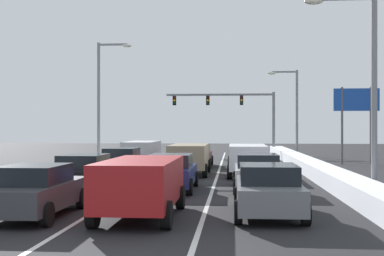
{
  "coord_description": "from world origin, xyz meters",
  "views": [
    {
      "loc": [
        2.56,
        -8.62,
        2.58
      ],
      "look_at": [
        -0.82,
        33.57,
        2.58
      ],
      "focal_mm": 48.19,
      "sensor_mm": 36.0,
      "label": 1
    }
  ],
  "objects_px": {
    "traffic_light_gantry": "(235,107)",
    "sedan_navy_center_lane_second": "(171,172)",
    "street_lamp_right_near": "(364,74)",
    "suv_tan_center_lane_third": "(189,156)",
    "sedan_maroon_center_lane_fourth": "(197,155)",
    "suv_white_right_lane_third": "(248,157)",
    "street_lamp_right_mid": "(292,105)",
    "roadside_sign_right": "(356,108)",
    "sedan_gray_right_lane_nearest": "(268,190)",
    "suv_silver_left_lane_fourth": "(142,151)",
    "sedan_charcoal_left_lane_nearest": "(36,190)",
    "sedan_black_left_lane_second": "(84,173)",
    "sedan_silver_right_lane_second": "(257,172)",
    "street_lamp_left_mid": "(103,91)",
    "sedan_gray_left_lane_third": "(122,162)",
    "sedan_green_right_lane_fourth": "(243,156)",
    "suv_red_center_lane_nearest": "(141,182)"
  },
  "relations": [
    {
      "from": "traffic_light_gantry",
      "to": "sedan_navy_center_lane_second",
      "type": "bearing_deg",
      "value": -95.13
    },
    {
      "from": "sedan_navy_center_lane_second",
      "to": "street_lamp_right_near",
      "type": "relative_size",
      "value": 0.6
    },
    {
      "from": "suv_tan_center_lane_third",
      "to": "sedan_maroon_center_lane_fourth",
      "type": "distance_m",
      "value": 5.99
    },
    {
      "from": "suv_white_right_lane_third",
      "to": "street_lamp_right_mid",
      "type": "xyz_separation_m",
      "value": [
        4.39,
        17.78,
        3.6
      ]
    },
    {
      "from": "sedan_navy_center_lane_second",
      "to": "roadside_sign_right",
      "type": "xyz_separation_m",
      "value": [
        11.29,
        16.25,
        3.25
      ]
    },
    {
      "from": "sedan_gray_right_lane_nearest",
      "to": "suv_white_right_lane_third",
      "type": "relative_size",
      "value": 0.92
    },
    {
      "from": "sedan_navy_center_lane_second",
      "to": "suv_silver_left_lane_fourth",
      "type": "distance_m",
      "value": 13.95
    },
    {
      "from": "sedan_charcoal_left_lane_nearest",
      "to": "street_lamp_right_mid",
      "type": "height_order",
      "value": "street_lamp_right_mid"
    },
    {
      "from": "suv_white_right_lane_third",
      "to": "sedan_black_left_lane_second",
      "type": "distance_m",
      "value": 9.95
    },
    {
      "from": "sedan_charcoal_left_lane_nearest",
      "to": "sedan_black_left_lane_second",
      "type": "height_order",
      "value": "same"
    },
    {
      "from": "sedan_silver_right_lane_second",
      "to": "street_lamp_left_mid",
      "type": "xyz_separation_m",
      "value": [
        -10.84,
        16.83,
        4.59
      ]
    },
    {
      "from": "sedan_maroon_center_lane_fourth",
      "to": "sedan_gray_left_lane_third",
      "type": "height_order",
      "value": "same"
    },
    {
      "from": "sedan_navy_center_lane_second",
      "to": "roadside_sign_right",
      "type": "distance_m",
      "value": 20.05
    },
    {
      "from": "sedan_gray_left_lane_third",
      "to": "sedan_green_right_lane_fourth",
      "type": "bearing_deg",
      "value": 43.67
    },
    {
      "from": "suv_red_center_lane_nearest",
      "to": "sedan_green_right_lane_fourth",
      "type": "bearing_deg",
      "value": 80.22
    },
    {
      "from": "sedan_charcoal_left_lane_nearest",
      "to": "street_lamp_right_mid",
      "type": "bearing_deg",
      "value": 70.58
    },
    {
      "from": "roadside_sign_right",
      "to": "sedan_green_right_lane_fourth",
      "type": "bearing_deg",
      "value": -155.73
    },
    {
      "from": "sedan_silver_right_lane_second",
      "to": "traffic_light_gantry",
      "type": "relative_size",
      "value": 0.41
    },
    {
      "from": "sedan_silver_right_lane_second",
      "to": "suv_white_right_lane_third",
      "type": "distance_m",
      "value": 6.24
    },
    {
      "from": "sedan_gray_left_lane_third",
      "to": "suv_silver_left_lane_fourth",
      "type": "distance_m",
      "value": 7.21
    },
    {
      "from": "sedan_gray_right_lane_nearest",
      "to": "street_lamp_right_near",
      "type": "distance_m",
      "value": 6.78
    },
    {
      "from": "suv_tan_center_lane_third",
      "to": "street_lamp_right_mid",
      "type": "distance_m",
      "value": 19.15
    },
    {
      "from": "sedan_silver_right_lane_second",
      "to": "sedan_maroon_center_lane_fourth",
      "type": "relative_size",
      "value": 1.0
    },
    {
      "from": "sedan_navy_center_lane_second",
      "to": "sedan_gray_left_lane_third",
      "type": "relative_size",
      "value": 1.0
    },
    {
      "from": "suv_tan_center_lane_third",
      "to": "sedan_gray_left_lane_third",
      "type": "relative_size",
      "value": 1.09
    },
    {
      "from": "sedan_charcoal_left_lane_nearest",
      "to": "sedan_silver_right_lane_second",
      "type": "bearing_deg",
      "value": 45.76
    },
    {
      "from": "sedan_navy_center_lane_second",
      "to": "street_lamp_left_mid",
      "type": "xyz_separation_m",
      "value": [
        -7.29,
        17.17,
        4.59
      ]
    },
    {
      "from": "suv_white_right_lane_third",
      "to": "sedan_charcoal_left_lane_nearest",
      "type": "xyz_separation_m",
      "value": [
        -6.5,
        -13.14,
        -0.25
      ]
    },
    {
      "from": "street_lamp_right_near",
      "to": "traffic_light_gantry",
      "type": "bearing_deg",
      "value": 98.04
    },
    {
      "from": "suv_red_center_lane_nearest",
      "to": "suv_silver_left_lane_fourth",
      "type": "xyz_separation_m",
      "value": [
        -3.56,
        19.96,
        0.0
      ]
    },
    {
      "from": "roadside_sign_right",
      "to": "suv_tan_center_lane_third",
      "type": "bearing_deg",
      "value": -140.75
    },
    {
      "from": "suv_tan_center_lane_third",
      "to": "roadside_sign_right",
      "type": "xyz_separation_m",
      "value": [
        11.15,
        9.11,
        3.0
      ]
    },
    {
      "from": "sedan_gray_left_lane_third",
      "to": "suv_tan_center_lane_third",
      "type": "bearing_deg",
      "value": 13.69
    },
    {
      "from": "suv_red_center_lane_nearest",
      "to": "sedan_black_left_lane_second",
      "type": "height_order",
      "value": "suv_red_center_lane_nearest"
    },
    {
      "from": "street_lamp_right_mid",
      "to": "sedan_gray_left_lane_third",
      "type": "bearing_deg",
      "value": -121.65
    },
    {
      "from": "street_lamp_right_near",
      "to": "suv_tan_center_lane_third",
      "type": "bearing_deg",
      "value": 129.35
    },
    {
      "from": "sedan_maroon_center_lane_fourth",
      "to": "street_lamp_right_near",
      "type": "bearing_deg",
      "value": -64.03
    },
    {
      "from": "sedan_maroon_center_lane_fourth",
      "to": "sedan_black_left_lane_second",
      "type": "bearing_deg",
      "value": -104.67
    },
    {
      "from": "sedan_charcoal_left_lane_nearest",
      "to": "traffic_light_gantry",
      "type": "xyz_separation_m",
      "value": [
        5.95,
        37.41,
        3.97
      ]
    },
    {
      "from": "sedan_gray_right_lane_nearest",
      "to": "sedan_green_right_lane_fourth",
      "type": "distance_m",
      "value": 18.43
    },
    {
      "from": "suv_white_right_lane_third",
      "to": "traffic_light_gantry",
      "type": "xyz_separation_m",
      "value": [
        -0.56,
        24.27,
        3.72
      ]
    },
    {
      "from": "sedan_navy_center_lane_second",
      "to": "sedan_gray_left_lane_third",
      "type": "height_order",
      "value": "same"
    },
    {
      "from": "suv_white_right_lane_third",
      "to": "suv_silver_left_lane_fourth",
      "type": "distance_m",
      "value": 9.8
    },
    {
      "from": "sedan_navy_center_lane_second",
      "to": "sedan_charcoal_left_lane_nearest",
      "type": "relative_size",
      "value": 1.0
    },
    {
      "from": "sedan_gray_right_lane_nearest",
      "to": "suv_silver_left_lane_fourth",
      "type": "xyz_separation_m",
      "value": [
        -7.22,
        19.29,
        0.25
      ]
    },
    {
      "from": "sedan_black_left_lane_second",
      "to": "sedan_gray_left_lane_third",
      "type": "xyz_separation_m",
      "value": [
        0.03,
        6.96,
        0.0
      ]
    },
    {
      "from": "sedan_gray_right_lane_nearest",
      "to": "suv_white_right_lane_third",
      "type": "bearing_deg",
      "value": 91.17
    },
    {
      "from": "sedan_navy_center_lane_second",
      "to": "street_lamp_right_mid",
      "type": "height_order",
      "value": "street_lamp_right_mid"
    },
    {
      "from": "sedan_silver_right_lane_second",
      "to": "roadside_sign_right",
      "type": "distance_m",
      "value": 17.98
    },
    {
      "from": "suv_silver_left_lane_fourth",
      "to": "street_lamp_right_mid",
      "type": "distance_m",
      "value": 16.14
    }
  ]
}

